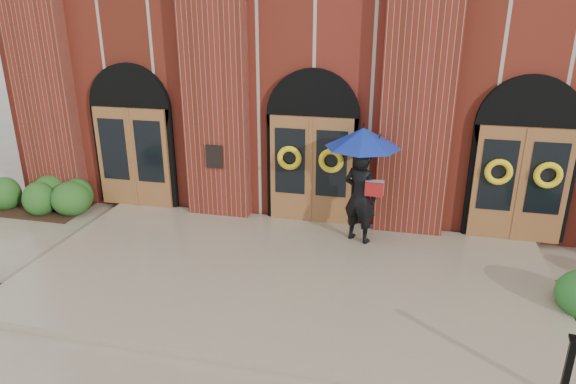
% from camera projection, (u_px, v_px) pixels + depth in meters
% --- Properties ---
extents(ground, '(90.00, 90.00, 0.00)m').
position_uv_depth(ground, '(283.00, 282.00, 9.81)').
color(ground, gray).
rests_on(ground, ground).
extents(landing, '(10.00, 5.30, 0.15)m').
position_uv_depth(landing, '(285.00, 275.00, 9.92)').
color(landing, gray).
rests_on(landing, ground).
extents(church_building, '(16.20, 12.53, 7.00)m').
position_uv_depth(church_building, '(347.00, 53.00, 16.62)').
color(church_building, maroon).
rests_on(church_building, ground).
extents(man_with_umbrella, '(2.08, 2.08, 2.50)m').
position_uv_depth(man_with_umbrella, '(362.00, 163.00, 10.62)').
color(man_with_umbrella, black).
rests_on(man_with_umbrella, landing).
extents(metal_post, '(0.15, 0.15, 0.98)m').
position_uv_depth(metal_post, '(568.00, 368.00, 6.52)').
color(metal_post, black).
rests_on(metal_post, landing).
extents(hedge_wall_left, '(3.13, 1.25, 0.80)m').
position_uv_depth(hedge_wall_left, '(21.00, 193.00, 13.28)').
color(hedge_wall_left, '#224C19').
rests_on(hedge_wall_left, ground).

